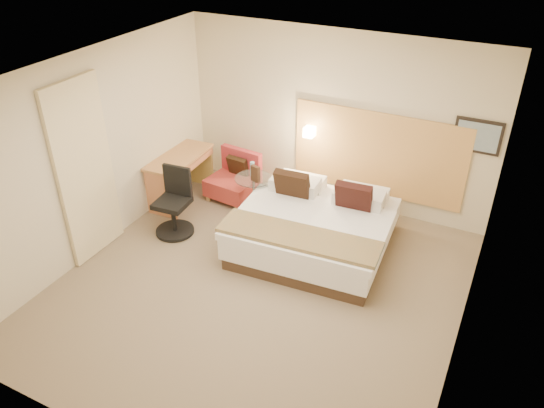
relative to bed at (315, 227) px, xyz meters
The scene contains 19 objects.
floor 1.22m from the bed, 104.02° to the right, with size 4.80×5.00×0.02m, color #7D6B54.
ceiling 2.66m from the bed, 104.02° to the right, with size 4.80×5.00×0.02m, color white.
wall_back 1.74m from the bed, 101.74° to the left, with size 4.80×0.02×2.70m, color beige.
wall_front 3.80m from the bed, 94.46° to the right, with size 4.80×0.02×2.70m, color beige.
wall_left 3.10m from the bed, 157.07° to the right, with size 0.02×5.00×2.70m, color beige.
wall_right 2.62m from the bed, 28.21° to the right, with size 0.02×5.00×2.70m, color beige.
headboard_panel 1.53m from the bed, 72.66° to the left, with size 2.60×0.04×1.30m, color tan.
art_frame 2.49m from the bed, 37.67° to the left, with size 0.62×0.03×0.47m, color black.
art_canvas 2.48m from the bed, 37.26° to the left, with size 0.54×0.01×0.39m, color #748CA1.
lamp_arm 1.65m from the bed, 116.37° to the left, with size 0.02×0.02×0.12m, color silver.
lamp_shade 1.60m from the bed, 117.49° to the left, with size 0.15×0.15×0.15m, color #FEECC6.
curtain 3.12m from the bed, 152.27° to the right, with size 0.06×0.90×2.42m, color beige.
bottle_a 1.36m from the bed, 159.53° to the left, with size 0.07×0.07×0.22m, color #8CBFD8.
menu_folder 1.21m from the bed, 163.62° to the left, with size 0.15×0.06×0.25m, color #3C2618.
bed is the anchor object (origin of this frame).
lounge_chair 1.83m from the bed, 157.26° to the left, with size 0.79×0.71×0.77m.
side_table 1.23m from the bed, 161.43° to the left, with size 0.70×0.70×0.62m.
desk 2.43m from the bed, behind, with size 0.63×1.25×0.76m.
desk_chair 2.03m from the bed, 164.68° to the right, with size 0.60×0.60×0.98m.
Camera 1 is at (2.47, -4.56, 4.37)m, focal length 35.00 mm.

